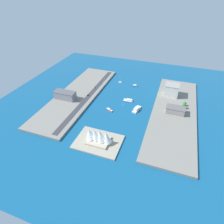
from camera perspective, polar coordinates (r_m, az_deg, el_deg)
name	(u,v)px	position (r m, az deg, el deg)	size (l,w,h in m)	color
ground_plane	(122,104)	(334.05, 3.23, 2.51)	(440.00, 440.00, 0.00)	#145684
quay_west	(174,113)	(324.66, 18.44, -0.28)	(70.00, 240.00, 3.33)	gray
quay_east	(78,95)	(363.91, -10.35, 5.29)	(70.00, 240.00, 3.33)	gray
peninsula_point	(98,142)	(258.83, -4.22, -9.09)	(62.79, 45.97, 2.00)	#A89E89
road_strip	(89,96)	(353.06, -7.04, 4.93)	(9.22, 228.00, 0.15)	#38383D
tugboat_red	(110,110)	(316.52, -0.76, 0.71)	(14.44, 8.79, 3.21)	red
sailboat_small_white	(120,82)	(405.63, 2.53, 9.14)	(8.15, 2.90, 13.13)	white
patrol_launch_navy	(135,85)	(394.60, 7.07, 8.08)	(10.81, 5.57, 3.17)	#1E284C
catamaran_blue	(129,100)	(341.95, 5.08, 3.57)	(19.00, 9.66, 3.98)	blue
ferry_white_commuter	(137,109)	(318.97, 7.56, 0.90)	(12.02, 24.79, 5.81)	silver
hotel_broad_white	(172,90)	(364.43, 17.79, 6.45)	(25.17, 23.29, 22.31)	silver
warehouse_low_gray	(65,95)	(349.59, -14.18, 5.05)	(39.60, 16.83, 14.22)	gray
carpark_squat_concrete	(175,110)	(319.66, 18.85, 0.57)	(30.04, 16.43, 10.76)	gray
suv_black	(88,95)	(354.63, -7.34, 5.21)	(2.20, 4.57, 1.47)	black
van_white	(105,78)	(413.86, -2.19, 10.22)	(1.95, 5.12, 1.70)	black
sedan_silver	(94,88)	(378.34, -5.39, 7.46)	(1.94, 4.64, 1.66)	black
traffic_light_waterfront	(101,84)	(384.46, -3.35, 8.62)	(0.36, 0.36, 6.50)	black
opera_landmark	(98,136)	(251.75, -4.46, -7.37)	(39.97, 24.43, 22.55)	#BCAD93
park_tree_cluster	(184,105)	(335.74, 21.09, 1.98)	(10.88, 20.40, 9.50)	brown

